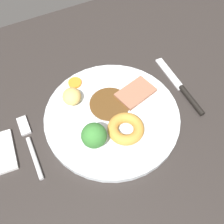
{
  "coord_description": "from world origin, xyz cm",
  "views": [
    {
      "loc": [
        -15.66,
        -26.47,
        53.1
      ],
      "look_at": [
        -1.5,
        1.67,
        6.0
      ],
      "focal_mm": 43.74,
      "sensor_mm": 36.0,
      "label": 1
    }
  ],
  "objects_px": {
    "yorkshire_pudding": "(126,129)",
    "broccoli_floret": "(94,136)",
    "meat_slice_main": "(136,93)",
    "fork": "(30,144)",
    "knife": "(183,90)",
    "carrot_coin_front": "(75,83)",
    "dinner_plate": "(112,116)",
    "roast_potato_left": "(72,96)"
  },
  "relations": [
    {
      "from": "roast_potato_left",
      "to": "yorkshire_pudding",
      "type": "bearing_deg",
      "value": -60.69
    },
    {
      "from": "dinner_plate",
      "to": "roast_potato_left",
      "type": "xyz_separation_m",
      "value": [
        -0.06,
        0.07,
        0.02
      ]
    },
    {
      "from": "dinner_plate",
      "to": "knife",
      "type": "height_order",
      "value": "dinner_plate"
    },
    {
      "from": "yorkshire_pudding",
      "to": "carrot_coin_front",
      "type": "height_order",
      "value": "yorkshire_pudding"
    },
    {
      "from": "dinner_plate",
      "to": "meat_slice_main",
      "type": "xyz_separation_m",
      "value": [
        0.07,
        0.03,
        0.01
      ]
    },
    {
      "from": "yorkshire_pudding",
      "to": "broccoli_floret",
      "type": "distance_m",
      "value": 0.07
    },
    {
      "from": "yorkshire_pudding",
      "to": "roast_potato_left",
      "type": "bearing_deg",
      "value": 119.31
    },
    {
      "from": "carrot_coin_front",
      "to": "knife",
      "type": "bearing_deg",
      "value": -29.17
    },
    {
      "from": "fork",
      "to": "knife",
      "type": "distance_m",
      "value": 0.36
    },
    {
      "from": "yorkshire_pudding",
      "to": "knife",
      "type": "xyz_separation_m",
      "value": [
        0.17,
        0.04,
        -0.02
      ]
    },
    {
      "from": "fork",
      "to": "knife",
      "type": "xyz_separation_m",
      "value": [
        0.35,
        -0.02,
        0.0
      ]
    },
    {
      "from": "meat_slice_main",
      "to": "broccoli_floret",
      "type": "height_order",
      "value": "broccoli_floret"
    },
    {
      "from": "knife",
      "to": "roast_potato_left",
      "type": "bearing_deg",
      "value": 73.46
    },
    {
      "from": "carrot_coin_front",
      "to": "knife",
      "type": "height_order",
      "value": "carrot_coin_front"
    },
    {
      "from": "yorkshire_pudding",
      "to": "broccoli_floret",
      "type": "bearing_deg",
      "value": 178.65
    },
    {
      "from": "meat_slice_main",
      "to": "fork",
      "type": "relative_size",
      "value": 0.54
    },
    {
      "from": "meat_slice_main",
      "to": "knife",
      "type": "xyz_separation_m",
      "value": [
        0.11,
        -0.03,
        -0.01
      ]
    },
    {
      "from": "broccoli_floret",
      "to": "knife",
      "type": "height_order",
      "value": "broccoli_floret"
    },
    {
      "from": "roast_potato_left",
      "to": "knife",
      "type": "xyz_separation_m",
      "value": [
        0.24,
        -0.08,
        -0.03
      ]
    },
    {
      "from": "dinner_plate",
      "to": "meat_slice_main",
      "type": "bearing_deg",
      "value": 20.06
    },
    {
      "from": "yorkshire_pudding",
      "to": "meat_slice_main",
      "type": "bearing_deg",
      "value": 48.87
    },
    {
      "from": "broccoli_floret",
      "to": "carrot_coin_front",
      "type": "bearing_deg",
      "value": 81.57
    },
    {
      "from": "meat_slice_main",
      "to": "yorkshire_pudding",
      "type": "height_order",
      "value": "yorkshire_pudding"
    },
    {
      "from": "dinner_plate",
      "to": "carrot_coin_front",
      "type": "relative_size",
      "value": 9.35
    },
    {
      "from": "dinner_plate",
      "to": "roast_potato_left",
      "type": "height_order",
      "value": "roast_potato_left"
    },
    {
      "from": "knife",
      "to": "dinner_plate",
      "type": "bearing_deg",
      "value": 89.2
    },
    {
      "from": "roast_potato_left",
      "to": "knife",
      "type": "relative_size",
      "value": 0.23
    },
    {
      "from": "meat_slice_main",
      "to": "knife",
      "type": "bearing_deg",
      "value": -17.1
    },
    {
      "from": "meat_slice_main",
      "to": "fork",
      "type": "distance_m",
      "value": 0.25
    },
    {
      "from": "yorkshire_pudding",
      "to": "fork",
      "type": "relative_size",
      "value": 0.48
    },
    {
      "from": "dinner_plate",
      "to": "yorkshire_pudding",
      "type": "distance_m",
      "value": 0.05
    },
    {
      "from": "meat_slice_main",
      "to": "carrot_coin_front",
      "type": "xyz_separation_m",
      "value": [
        -0.11,
        0.09,
        -0.0
      ]
    },
    {
      "from": "roast_potato_left",
      "to": "knife",
      "type": "height_order",
      "value": "roast_potato_left"
    },
    {
      "from": "roast_potato_left",
      "to": "knife",
      "type": "distance_m",
      "value": 0.25
    },
    {
      "from": "yorkshire_pudding",
      "to": "carrot_coin_front",
      "type": "bearing_deg",
      "value": 105.06
    },
    {
      "from": "roast_potato_left",
      "to": "broccoli_floret",
      "type": "xyz_separation_m",
      "value": [
        -0.0,
        -0.12,
        0.02
      ]
    },
    {
      "from": "yorkshire_pudding",
      "to": "broccoli_floret",
      "type": "xyz_separation_m",
      "value": [
        -0.07,
        0.0,
        0.02
      ]
    },
    {
      "from": "roast_potato_left",
      "to": "meat_slice_main",
      "type": "bearing_deg",
      "value": -18.56
    },
    {
      "from": "broccoli_floret",
      "to": "fork",
      "type": "xyz_separation_m",
      "value": [
        -0.12,
        0.06,
        -0.04
      ]
    },
    {
      "from": "carrot_coin_front",
      "to": "broccoli_floret",
      "type": "bearing_deg",
      "value": -98.43
    },
    {
      "from": "carrot_coin_front",
      "to": "meat_slice_main",
      "type": "bearing_deg",
      "value": -38.81
    },
    {
      "from": "carrot_coin_front",
      "to": "broccoli_floret",
      "type": "xyz_separation_m",
      "value": [
        -0.02,
        -0.16,
        0.03
      ]
    }
  ]
}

